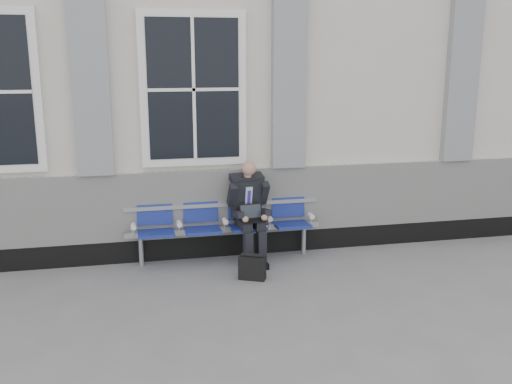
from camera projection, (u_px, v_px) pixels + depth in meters
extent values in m
plane|color=slate|center=(181.00, 304.00, 6.28)|extent=(70.00, 70.00, 0.00)
cube|color=beige|center=(158.00, 92.00, 9.12)|extent=(14.00, 4.00, 4.20)
cube|color=black|center=(171.00, 248.00, 7.64)|extent=(14.00, 0.10, 0.30)
cube|color=silver|center=(170.00, 205.00, 7.50)|extent=(14.00, 0.08, 0.90)
cube|color=gray|center=(90.00, 78.00, 6.91)|extent=(0.45, 0.14, 2.40)
cube|color=gray|center=(289.00, 77.00, 7.42)|extent=(0.45, 0.14, 2.40)
cube|color=gray|center=(462.00, 75.00, 7.93)|extent=(0.45, 0.14, 2.40)
cube|color=white|center=(193.00, 89.00, 7.22)|extent=(1.35, 0.10, 1.95)
cube|color=black|center=(194.00, 90.00, 7.17)|extent=(1.15, 0.02, 1.75)
cube|color=#9EA0A3|center=(225.00, 229.00, 7.56)|extent=(2.60, 0.07, 0.07)
cube|color=#9EA0A3|center=(223.00, 205.00, 7.61)|extent=(2.60, 0.05, 0.05)
cylinder|color=#9EA0A3|center=(141.00, 251.00, 7.39)|extent=(0.06, 0.06, 0.39)
cylinder|color=#9EA0A3|center=(304.00, 240.00, 7.84)|extent=(0.06, 0.06, 0.39)
cube|color=navy|center=(156.00, 233.00, 7.30)|extent=(0.46, 0.42, 0.07)
cube|color=navy|center=(155.00, 209.00, 7.44)|extent=(0.46, 0.10, 0.40)
cube|color=navy|center=(203.00, 230.00, 7.42)|extent=(0.46, 0.42, 0.07)
cube|color=navy|center=(200.00, 207.00, 7.56)|extent=(0.46, 0.10, 0.40)
cube|color=navy|center=(248.00, 227.00, 7.54)|extent=(0.46, 0.42, 0.07)
cube|color=navy|center=(245.00, 205.00, 7.68)|extent=(0.46, 0.10, 0.40)
cube|color=navy|center=(292.00, 225.00, 7.66)|extent=(0.46, 0.42, 0.07)
cube|color=navy|center=(288.00, 202.00, 7.80)|extent=(0.46, 0.10, 0.40)
cylinder|color=white|center=(133.00, 226.00, 7.24)|extent=(0.07, 0.12, 0.07)
cylinder|color=white|center=(179.00, 224.00, 7.36)|extent=(0.07, 0.12, 0.07)
cylinder|color=white|center=(225.00, 221.00, 7.49)|extent=(0.07, 0.12, 0.07)
cylinder|color=white|center=(269.00, 218.00, 7.61)|extent=(0.07, 0.12, 0.07)
cylinder|color=white|center=(311.00, 216.00, 7.73)|extent=(0.07, 0.12, 0.07)
cube|color=black|center=(249.00, 266.00, 7.30)|extent=(0.12, 0.24, 0.08)
cube|color=black|center=(263.00, 264.00, 7.36)|extent=(0.12, 0.24, 0.08)
cube|color=black|center=(248.00, 249.00, 7.30)|extent=(0.12, 0.13, 0.47)
cube|color=black|center=(262.00, 248.00, 7.36)|extent=(0.12, 0.13, 0.47)
cube|color=black|center=(244.00, 224.00, 7.42)|extent=(0.17, 0.42, 0.13)
cube|color=black|center=(257.00, 223.00, 7.47)|extent=(0.17, 0.42, 0.13)
cube|color=black|center=(246.00, 198.00, 7.55)|extent=(0.41, 0.34, 0.57)
cube|color=silver|center=(249.00, 198.00, 7.44)|extent=(0.10, 0.10, 0.32)
cube|color=#3C24AB|center=(249.00, 200.00, 7.44)|extent=(0.05, 0.08, 0.27)
cube|color=black|center=(247.00, 178.00, 7.46)|extent=(0.45, 0.25, 0.13)
cylinder|color=tan|center=(248.00, 174.00, 7.40)|extent=(0.10, 0.10, 0.09)
sphere|color=tan|center=(249.00, 168.00, 7.33)|extent=(0.19, 0.19, 0.19)
cube|color=black|center=(232.00, 195.00, 7.38)|extent=(0.11, 0.26, 0.34)
cube|color=black|center=(264.00, 193.00, 7.51)|extent=(0.11, 0.26, 0.34)
cube|color=black|center=(238.00, 214.00, 7.29)|extent=(0.11, 0.29, 0.13)
cube|color=black|center=(265.00, 212.00, 7.40)|extent=(0.11, 0.29, 0.13)
sphere|color=tan|center=(245.00, 219.00, 7.20)|extent=(0.08, 0.08, 0.08)
sphere|color=tan|center=(264.00, 218.00, 7.27)|extent=(0.08, 0.08, 0.08)
cube|color=black|center=(253.00, 220.00, 7.31)|extent=(0.32, 0.24, 0.02)
cube|color=black|center=(251.00, 211.00, 7.39)|extent=(0.30, 0.11, 0.19)
cube|color=black|center=(251.00, 211.00, 7.38)|extent=(0.28, 0.09, 0.16)
cube|color=black|center=(252.00, 268.00, 6.94)|extent=(0.35, 0.26, 0.29)
cylinder|color=black|center=(252.00, 255.00, 6.91)|extent=(0.25, 0.15, 0.05)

